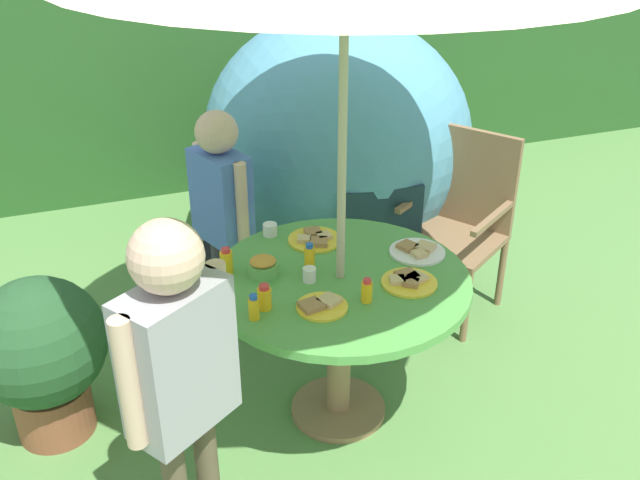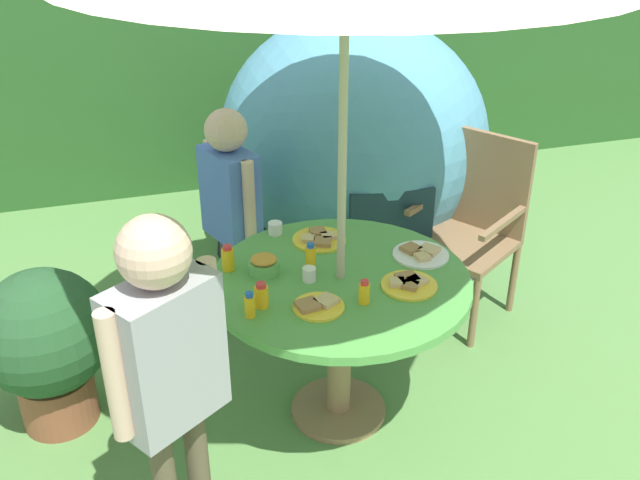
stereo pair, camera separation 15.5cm
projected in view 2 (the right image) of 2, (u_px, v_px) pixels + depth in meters
name	position (u px, v px, depth m)	size (l,w,h in m)	color
ground_plane	(338.00, 413.00, 3.42)	(10.00, 10.00, 0.02)	#548442
hedge_backdrop	(216.00, 47.00, 5.59)	(9.00, 0.70, 2.10)	#285623
garden_table	(340.00, 304.00, 3.12)	(1.13, 1.13, 0.76)	#93704C
wooden_chair	(474.00, 220.00, 3.96)	(0.68, 0.68, 1.04)	brown
dome_tent	(353.00, 137.00, 4.58)	(2.00, 2.00, 1.55)	teal
potted_plant	(46.00, 341.00, 3.16)	(0.58, 0.58, 0.79)	brown
child_in_blue_shirt	(230.00, 195.00, 3.67)	(0.29, 0.41, 1.28)	#3F3F47
child_in_grey_shirt	(167.00, 354.00, 2.35)	(0.42, 0.37, 1.41)	brown
snack_bowl	(264.00, 265.00, 3.07)	(0.13, 0.13, 0.08)	#66B259
plate_mid_right	(421.00, 254.00, 3.22)	(0.26, 0.26, 0.03)	white
plate_center_front	(319.00, 239.00, 3.34)	(0.26, 0.26, 0.03)	yellow
plate_front_edge	(318.00, 305.00, 2.84)	(0.21, 0.21, 0.03)	yellow
plate_far_left	(409.00, 284.00, 2.99)	(0.24, 0.24, 0.03)	yellow
juice_bottle_near_left	(261.00, 296.00, 2.83)	(0.06, 0.06, 0.11)	yellow
juice_bottle_near_right	(250.00, 305.00, 2.77)	(0.04, 0.04, 0.11)	yellow
juice_bottle_far_right	(228.00, 259.00, 3.09)	(0.06, 0.06, 0.12)	yellow
juice_bottle_center_back	(364.00, 292.00, 2.86)	(0.05, 0.05, 0.11)	yellow
juice_bottle_mid_left	(311.00, 258.00, 3.08)	(0.05, 0.05, 0.13)	yellow
cup_near	(275.00, 228.00, 3.40)	(0.07, 0.07, 0.06)	white
cup_far	(309.00, 274.00, 3.02)	(0.06, 0.06, 0.06)	white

